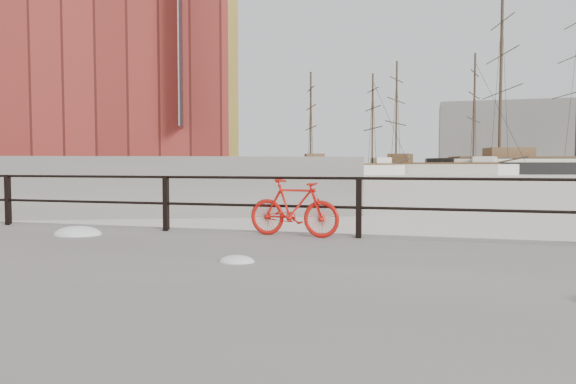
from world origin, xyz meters
The scene contains 16 objects.
ground centered at (0.00, 0.00, 0.00)m, with size 400.00×400.00×0.00m, color white.
promenade centered at (0.00, -4.00, 0.17)m, with size 36.00×8.00×0.35m, color gray.
far_quay centered at (-40.00, 72.00, 0.90)m, with size 24.00×150.00×1.80m, color gray.
guardrail centered at (0.00, -0.15, 0.85)m, with size 28.00×0.10×1.00m, color black, non-canonical shape.
bicycle centered at (-1.08, -0.25, 0.83)m, with size 1.59×0.24×0.96m, color red.
barque_black centered at (25.48, 89.03, 0.00)m, with size 56.84×18.60×32.38m, color black, non-canonical shape.
schooner_mid centered at (1.89, 79.64, 0.00)m, with size 27.83×11.77×20.11m, color silver, non-canonical shape.
schooner_left centered at (-12.25, 72.81, 0.00)m, with size 22.12×10.05×17.02m, color white, non-canonical shape.
workboat_near centered at (-23.05, 28.87, 0.00)m, with size 10.79×3.60×7.00m, color black, non-canonical shape.
workboat_far centered at (-33.99, 41.43, 0.00)m, with size 11.65×4.03×7.00m, color black, non-canonical shape.
apartment_terracotta centered at (-21.25, 20.26, 11.90)m, with size 20.00×15.00×20.20m, color maroon.
apartment_mustard centered at (-29.49, 40.65, 12.90)m, with size 22.00×15.00×22.20m, color gold.
apartment_cream centered at (-38.11, 61.98, 12.40)m, with size 20.00×15.00×21.20m, color beige.
apartment_grey centered at (-46.35, 82.38, 13.40)m, with size 22.00×15.00×23.20m, color #A6A5A0.
apartment_brick centered at (-54.97, 103.70, 12.40)m, with size 24.00×15.00×21.20m, color brown.
industrial_west centered at (20.00, 140.00, 9.00)m, with size 32.00×18.00×18.00m, color gray.
Camera 1 is at (1.08, -8.52, 1.54)m, focal length 32.00 mm.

